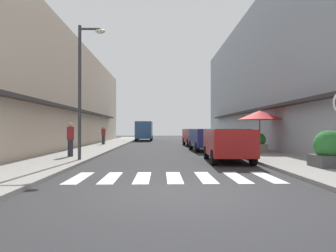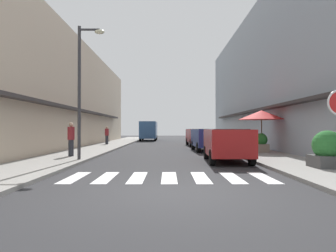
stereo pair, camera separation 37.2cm
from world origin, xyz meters
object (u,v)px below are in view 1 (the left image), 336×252
(cafe_umbrella, at_px, (260,115))
(pedestrian_walking_near, at_px, (70,138))
(planter_corner, at_px, (329,150))
(planter_far, at_px, (222,138))
(parked_car_near, at_px, (228,141))
(street_lamp, at_px, (84,79))
(parked_car_far, at_px, (195,135))
(parked_car_mid, at_px, (206,137))
(pedestrian_walking_far, at_px, (103,135))
(planter_midblock, at_px, (259,143))
(delivery_van, at_px, (144,129))

(cafe_umbrella, bearing_deg, pedestrian_walking_near, -164.71)
(planter_corner, relative_size, planter_far, 1.05)
(parked_car_near, bearing_deg, street_lamp, -179.92)
(planter_far, bearing_deg, pedestrian_walking_near, -132.87)
(parked_car_far, distance_m, planter_corner, 15.74)
(parked_car_mid, relative_size, planter_far, 3.36)
(pedestrian_walking_far, bearing_deg, planter_midblock, -26.89)
(planter_midblock, relative_size, pedestrian_walking_far, 0.70)
(planter_corner, relative_size, pedestrian_walking_far, 0.83)
(parked_car_near, xyz_separation_m, parked_car_mid, (0.00, 6.54, 0.00))
(delivery_van, bearing_deg, cafe_umbrella, -68.04)
(planter_midblock, xyz_separation_m, pedestrian_walking_far, (-10.77, 9.02, 0.28))
(parked_car_near, relative_size, planter_midblock, 3.62)
(planter_corner, bearing_deg, pedestrian_walking_near, 157.36)
(parked_car_mid, xyz_separation_m, parked_car_far, (0.00, 6.13, 0.00))
(planter_far, bearing_deg, delivery_van, 120.78)
(parked_car_far, bearing_deg, cafe_umbrella, -70.61)
(parked_car_far, distance_m, pedestrian_walking_far, 8.02)
(cafe_umbrella, relative_size, pedestrian_walking_near, 1.60)
(planter_far, xyz_separation_m, pedestrian_walking_near, (-9.64, -10.39, 0.27))
(parked_car_far, height_order, planter_far, parked_car_far)
(parked_car_near, bearing_deg, parked_car_far, 90.00)
(street_lamp, bearing_deg, parked_car_near, 0.08)
(pedestrian_walking_far, bearing_deg, cafe_umbrella, -25.41)
(pedestrian_walking_near, bearing_deg, planter_far, 9.64)
(parked_car_mid, bearing_deg, planter_corner, -72.20)
(street_lamp, height_order, pedestrian_walking_far, street_lamp)
(parked_car_mid, relative_size, delivery_van, 0.77)
(delivery_van, bearing_deg, planter_midblock, -68.75)
(planter_corner, bearing_deg, delivery_van, 106.62)
(pedestrian_walking_far, bearing_deg, delivery_van, 87.92)
(parked_car_near, distance_m, pedestrian_walking_near, 7.61)
(delivery_van, height_order, pedestrian_walking_near, delivery_van)
(street_lamp, bearing_deg, pedestrian_walking_far, 96.99)
(parked_car_near, height_order, pedestrian_walking_near, pedestrian_walking_near)
(planter_midblock, xyz_separation_m, pedestrian_walking_near, (-10.21, -2.49, 0.35))
(planter_far, bearing_deg, planter_midblock, -85.91)
(street_lamp, xyz_separation_m, planter_corner, (9.40, -2.78, -2.97))
(cafe_umbrella, xyz_separation_m, pedestrian_walking_far, (-10.92, 8.67, -1.35))
(parked_car_near, height_order, parked_car_far, same)
(parked_car_mid, distance_m, planter_corner, 9.80)
(parked_car_mid, xyz_separation_m, street_lamp, (-6.41, -6.55, 2.78))
(planter_corner, bearing_deg, parked_car_mid, 107.80)
(parked_car_far, xyz_separation_m, cafe_umbrella, (2.91, -8.27, 1.37))
(street_lamp, relative_size, pedestrian_walking_near, 3.54)
(parked_car_near, xyz_separation_m, planter_far, (2.20, 11.96, -0.19))
(parked_car_far, bearing_deg, delivery_van, 113.77)
(parked_car_mid, relative_size, pedestrian_walking_far, 2.65)
(street_lamp, bearing_deg, pedestrian_walking_near, 123.44)
(planter_corner, xyz_separation_m, pedestrian_walking_near, (-10.44, 4.35, 0.27))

